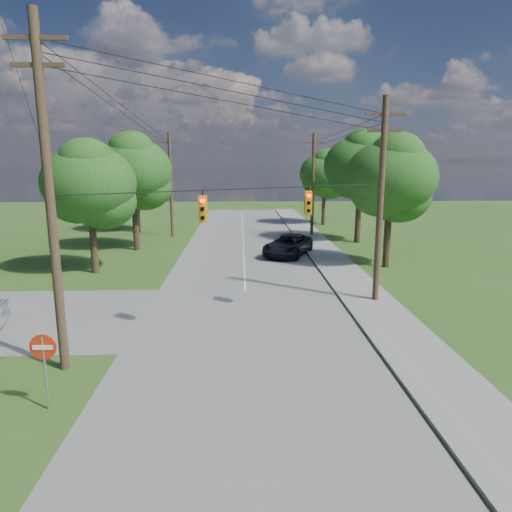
{
  "coord_description": "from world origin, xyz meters",
  "views": [
    {
      "loc": [
        1.75,
        -15.09,
        7.32
      ],
      "look_at": [
        2.44,
        5.0,
        3.14
      ],
      "focal_mm": 32.0,
      "sensor_mm": 36.0,
      "label": 1
    }
  ],
  "objects_px": {
    "pole_north_e": "(313,184)",
    "do_not_enter_sign": "(44,355)",
    "car_main_north": "(288,245)",
    "pole_ne": "(381,199)",
    "pole_north_w": "(171,184)",
    "pole_sw": "(50,195)"
  },
  "relations": [
    {
      "from": "pole_sw",
      "to": "car_main_north",
      "type": "xyz_separation_m",
      "value": [
        10.1,
        19.83,
        -5.38
      ]
    },
    {
      "from": "pole_north_e",
      "to": "car_main_north",
      "type": "height_order",
      "value": "pole_north_e"
    },
    {
      "from": "pole_north_e",
      "to": "pole_ne",
      "type": "bearing_deg",
      "value": -90.0
    },
    {
      "from": "pole_ne",
      "to": "do_not_enter_sign",
      "type": "xyz_separation_m",
      "value": [
        -12.96,
        -10.38,
        -3.72
      ]
    },
    {
      "from": "pole_ne",
      "to": "pole_north_w",
      "type": "height_order",
      "value": "pole_ne"
    },
    {
      "from": "pole_ne",
      "to": "do_not_enter_sign",
      "type": "distance_m",
      "value": 17.01
    },
    {
      "from": "pole_north_e",
      "to": "do_not_enter_sign",
      "type": "height_order",
      "value": "pole_north_e"
    },
    {
      "from": "pole_ne",
      "to": "pole_north_e",
      "type": "xyz_separation_m",
      "value": [
        -0.0,
        22.0,
        -0.34
      ]
    },
    {
      "from": "pole_sw",
      "to": "car_main_north",
      "type": "bearing_deg",
      "value": 63.01
    },
    {
      "from": "pole_sw",
      "to": "pole_north_w",
      "type": "xyz_separation_m",
      "value": [
        -0.4,
        29.6,
        -1.1
      ]
    },
    {
      "from": "pole_ne",
      "to": "car_main_north",
      "type": "xyz_separation_m",
      "value": [
        -3.4,
        12.23,
        -4.62
      ]
    },
    {
      "from": "pole_north_w",
      "to": "do_not_enter_sign",
      "type": "distance_m",
      "value": 32.57
    },
    {
      "from": "pole_sw",
      "to": "pole_ne",
      "type": "bearing_deg",
      "value": 29.38
    },
    {
      "from": "pole_sw",
      "to": "do_not_enter_sign",
      "type": "relative_size",
      "value": 5.01
    },
    {
      "from": "pole_ne",
      "to": "do_not_enter_sign",
      "type": "height_order",
      "value": "pole_ne"
    },
    {
      "from": "pole_north_w",
      "to": "car_main_north",
      "type": "xyz_separation_m",
      "value": [
        10.5,
        -9.77,
        -4.28
      ]
    },
    {
      "from": "pole_north_e",
      "to": "car_main_north",
      "type": "relative_size",
      "value": 1.69
    },
    {
      "from": "car_main_north",
      "to": "pole_sw",
      "type": "bearing_deg",
      "value": -93.04
    },
    {
      "from": "pole_north_w",
      "to": "pole_north_e",
      "type": "bearing_deg",
      "value": 0.0
    },
    {
      "from": "pole_north_w",
      "to": "pole_sw",
      "type": "bearing_deg",
      "value": -89.23
    },
    {
      "from": "car_main_north",
      "to": "do_not_enter_sign",
      "type": "relative_size",
      "value": 2.47
    },
    {
      "from": "pole_ne",
      "to": "car_main_north",
      "type": "relative_size",
      "value": 1.78
    }
  ]
}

